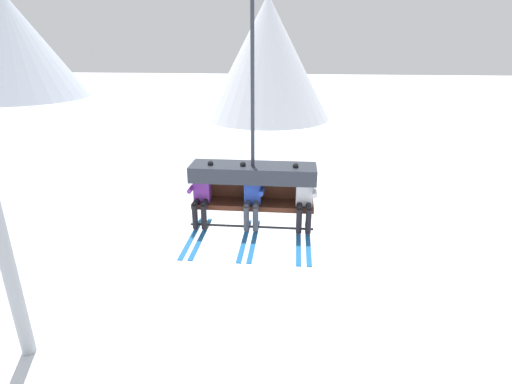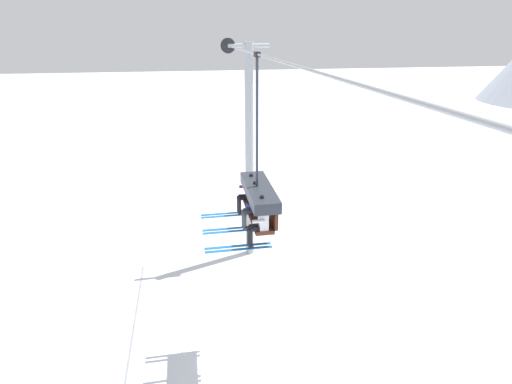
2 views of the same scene
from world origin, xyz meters
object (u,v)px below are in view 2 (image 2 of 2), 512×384
chairlift_chair (260,195)px  skier_blue (252,206)px  skier_white (258,222)px  lift_tower_near (249,152)px  skier_purple (246,192)px

chairlift_chair → skier_blue: chairlift_chair is taller
chairlift_chair → skier_white: bearing=-12.1°
chairlift_chair → skier_white: 1.07m
skier_blue → lift_tower_near: bearing=171.6°
chairlift_chair → skier_blue: bearing=-90.9°
skier_blue → skier_white: same height
skier_purple → skier_blue: size_ratio=1.00×
skier_blue → skier_white: size_ratio=1.00×
skier_purple → skier_white: (2.00, 0.00, 0.00)m
skier_blue → skier_white: 1.00m
chairlift_chair → skier_white: (1.00, -0.21, -0.32)m
lift_tower_near → skier_white: bearing=-7.3°
skier_purple → skier_white: same height
lift_tower_near → chairlift_chair: 6.35m
skier_white → skier_purple: bearing=180.0°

